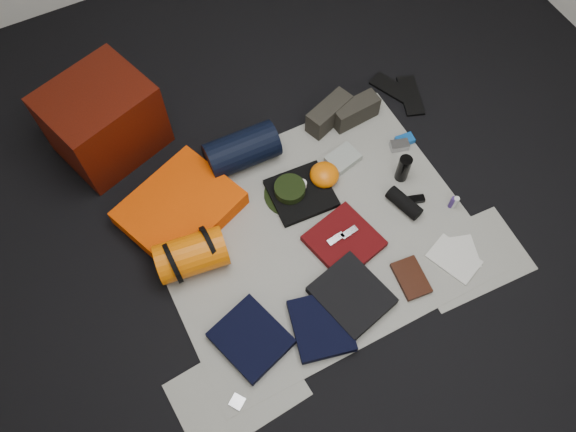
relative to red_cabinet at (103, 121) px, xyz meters
name	(u,v)px	position (x,y,z in m)	size (l,w,h in m)	color
floor	(313,234)	(0.75, -1.03, -0.23)	(4.50, 4.50, 0.02)	black
newspaper_mat	(313,233)	(0.75, -1.03, -0.22)	(1.60, 1.30, 0.01)	#B1B1A3
newspaper_sheet_front_left	(237,390)	(0.05, -1.58, -0.22)	(0.58, 0.40, 0.00)	#B1B1A3
newspaper_sheet_front_right	(469,258)	(1.40, -1.53, -0.22)	(0.58, 0.40, 0.00)	#B1B1A3
red_cabinet	(103,121)	(0.00, 0.00, 0.00)	(0.53, 0.45, 0.45)	#460E05
sleeping_pad	(180,208)	(0.17, -0.60, -0.16)	(0.57, 0.47, 0.10)	#F14702
stuff_sack	(192,255)	(0.12, -0.90, -0.11)	(0.20, 0.20, 0.35)	#E76303
sack_strap_left	(173,263)	(0.02, -0.90, -0.11)	(0.22, 0.22, 0.03)	black
sack_strap_right	(210,246)	(0.22, -0.90, -0.11)	(0.22, 0.22, 0.03)	black
navy_duffel	(242,150)	(0.61, -0.45, -0.11)	(0.21, 0.21, 0.40)	black
boonie_brim	(290,194)	(0.74, -0.77, -0.21)	(0.28, 0.28, 0.01)	black
boonie_crown	(290,190)	(0.74, -0.77, -0.17)	(0.17, 0.17, 0.07)	black
hiking_boot_left	(329,114)	(1.17, -0.43, -0.14)	(0.29, 0.11, 0.15)	#2C2A22
hiking_boot_right	(355,111)	(1.32, -0.48, -0.15)	(0.28, 0.10, 0.14)	#2C2A22
flip_flop_left	(394,89)	(1.65, -0.41, -0.21)	(0.11, 0.30, 0.02)	black
flip_flop_right	(410,96)	(1.71, -0.49, -0.21)	(0.11, 0.30, 0.02)	black
trousers_navy_a	(251,338)	(0.21, -1.40, -0.19)	(0.29, 0.33, 0.05)	black
trousers_navy_b	(321,326)	(0.53, -1.50, -0.19)	(0.27, 0.31, 0.05)	black
trousers_charcoal	(352,295)	(0.74, -1.43, -0.19)	(0.30, 0.35, 0.05)	black
black_tshirt	(301,193)	(0.80, -0.80, -0.20)	(0.33, 0.31, 0.03)	black
red_shirt	(344,241)	(0.86, -1.16, -0.20)	(0.32, 0.32, 0.04)	#4F080A
orange_stuff_sack	(324,175)	(0.96, -0.77, -0.16)	(0.16, 0.16, 0.11)	#E76303
first_aid_pouch	(343,159)	(1.11, -0.71, -0.19)	(0.18, 0.13, 0.04)	gray
water_bottle	(403,168)	(1.34, -0.95, -0.13)	(0.07, 0.07, 0.18)	black
speaker	(404,203)	(1.25, -1.12, -0.18)	(0.08, 0.08, 0.20)	black
compact_camera	(399,145)	(1.44, -0.78, -0.20)	(0.10, 0.06, 0.04)	#A6A6AB
cyan_case	(405,140)	(1.50, -0.76, -0.20)	(0.10, 0.06, 0.03)	#104D9E
toiletry_purple	(452,202)	(1.48, -1.23, -0.17)	(0.03, 0.03, 0.08)	navy
toiletry_clear	(455,202)	(1.50, -1.24, -0.17)	(0.03, 0.03, 0.09)	silver
paperback_book	(411,278)	(1.06, -1.49, -0.20)	(0.14, 0.21, 0.03)	black
map_booklet	(454,259)	(1.32, -1.50, -0.21)	(0.17, 0.25, 0.01)	silver
map_printout	(463,253)	(1.38, -1.49, -0.21)	(0.15, 0.19, 0.01)	silver
sunglasses	(415,200)	(1.33, -1.12, -0.20)	(0.11, 0.04, 0.03)	black
key_cluster	(237,402)	(0.02, -1.63, -0.21)	(0.06, 0.06, 0.01)	#A6A6AB
tape_roll	(302,184)	(0.82, -0.77, -0.17)	(0.05, 0.05, 0.04)	silver
energy_bar_a	(336,239)	(0.82, -1.14, -0.17)	(0.10, 0.04, 0.01)	#A6A6AB
energy_bar_b	(349,233)	(0.90, -1.14, -0.17)	(0.10, 0.04, 0.01)	#A6A6AB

